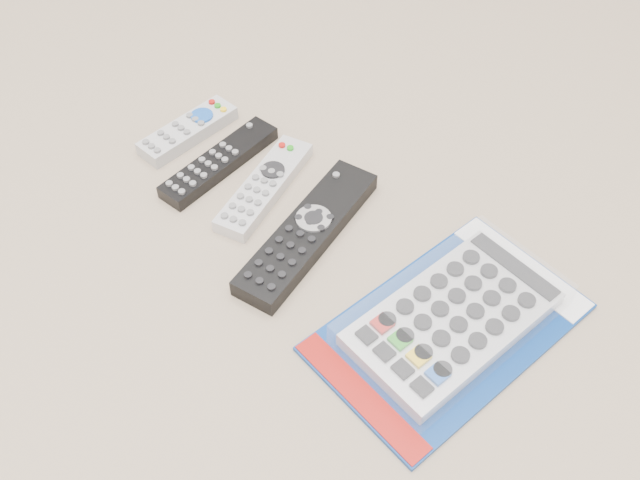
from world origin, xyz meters
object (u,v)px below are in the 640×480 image
Objects in this scene: remote_large_black at (307,232)px; remote_slim_black at (219,162)px; remote_silver_dvd at (264,186)px; jumbo_remote_packaged at (453,317)px; remote_small_grey at (188,130)px.

remote_slim_black is at bearing 165.15° from remote_large_black.
remote_silver_dvd is 0.29m from jumbo_remote_packaged.
jumbo_remote_packaged is at bearing -2.87° from remote_slim_black.
remote_slim_black is 0.08m from remote_silver_dvd.
remote_large_black is 0.20m from jumbo_remote_packaged.
jumbo_remote_packaged is at bearing -17.29° from remote_silver_dvd.
remote_small_grey is at bearing 163.40° from remote_large_black.
remote_small_grey is at bearing -174.76° from jumbo_remote_packaged.
remote_small_grey is at bearing 167.25° from remote_slim_black.
remote_large_black is (0.09, -0.03, 0.00)m from remote_silver_dvd.
jumbo_remote_packaged is (0.29, -0.03, 0.01)m from remote_silver_dvd.
remote_slim_black and remote_silver_dvd have the same top height.
remote_silver_dvd is at bearing 3.55° from remote_slim_black.
remote_small_grey is 0.44m from jumbo_remote_packaged.
remote_small_grey is 0.15m from remote_silver_dvd.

